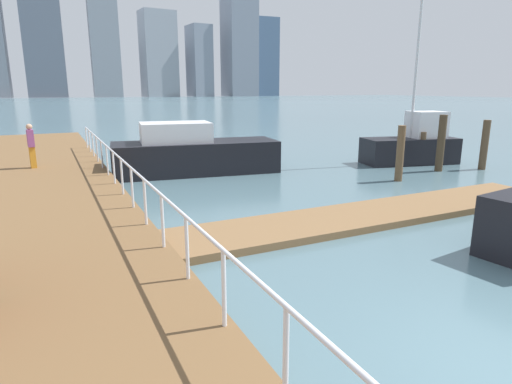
# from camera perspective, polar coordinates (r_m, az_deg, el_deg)

# --- Properties ---
(ground_plane) EXTENTS (300.00, 300.00, 0.00)m
(ground_plane) POSITION_cam_1_polar(r_m,az_deg,el_deg) (23.43, -13.35, 4.84)
(ground_plane) COLOR slate
(floating_dock) EXTENTS (12.47, 2.00, 0.18)m
(floating_dock) POSITION_cam_1_polar(r_m,az_deg,el_deg) (12.10, 15.15, -2.88)
(floating_dock) COLOR olive
(floating_dock) RESTS_ON ground_plane
(boardwalk_railing) EXTENTS (0.06, 27.13, 1.08)m
(boardwalk_railing) POSITION_cam_1_polar(r_m,az_deg,el_deg) (10.69, -15.42, 1.30)
(boardwalk_railing) COLOR white
(boardwalk_railing) RESTS_ON boardwalk
(dock_piling_1) EXTENTS (0.28, 0.28, 2.08)m
(dock_piling_1) POSITION_cam_1_polar(r_m,az_deg,el_deg) (17.00, 18.52, 4.85)
(dock_piling_1) COLOR brown
(dock_piling_1) RESTS_ON ground_plane
(dock_piling_2) EXTENTS (0.30, 0.30, 2.11)m
(dock_piling_2) POSITION_cam_1_polar(r_m,az_deg,el_deg) (20.89, 27.98, 5.52)
(dock_piling_2) COLOR brown
(dock_piling_2) RESTS_ON ground_plane
(dock_piling_4) EXTENTS (0.25, 0.25, 1.51)m
(dock_piling_4) POSITION_cam_1_polar(r_m,az_deg,el_deg) (20.79, 21.13, 5.32)
(dock_piling_4) COLOR brown
(dock_piling_4) RESTS_ON ground_plane
(dock_piling_5) EXTENTS (0.32, 0.32, 2.35)m
(dock_piling_5) POSITION_cam_1_polar(r_m,az_deg,el_deg) (19.66, 23.27, 5.94)
(dock_piling_5) COLOR #473826
(dock_piling_5) RESTS_ON ground_plane
(moored_boat_0) EXTENTS (4.57, 2.55, 8.88)m
(moored_boat_0) POSITION_cam_1_polar(r_m,az_deg,el_deg) (21.32, 20.06, 5.98)
(moored_boat_0) COLOR black
(moored_boat_0) RESTS_ON ground_plane
(moored_boat_2) EXTENTS (6.87, 3.11, 2.09)m
(moored_boat_2) POSITION_cam_1_polar(r_m,az_deg,el_deg) (17.87, -8.36, 5.09)
(moored_boat_2) COLOR black
(moored_boat_2) RESTS_ON ground_plane
(pedestrian_1) EXTENTS (0.26, 0.39, 1.70)m
(pedestrian_1) POSITION_cam_1_polar(r_m,az_deg,el_deg) (18.74, -27.58, 5.50)
(pedestrian_1) COLOR orange
(pedestrian_1) RESTS_ON boardwalk
(skyline_tower_3) EXTENTS (10.81, 11.08, 51.48)m
(skyline_tower_3) POSITION_cam_1_polar(r_m,az_deg,el_deg) (181.10, -19.57, 19.95)
(skyline_tower_3) COLOR #8C939E
(skyline_tower_3) RESTS_ON ground_plane
(skyline_tower_4) EXTENTS (13.69, 10.68, 32.45)m
(skyline_tower_4) POSITION_cam_1_polar(r_m,az_deg,el_deg) (182.47, -12.74, 17.32)
(skyline_tower_4) COLOR #8C939E
(skyline_tower_4) RESTS_ON ground_plane
(skyline_tower_5) EXTENTS (8.71, 11.11, 27.98)m
(skyline_tower_5) POSITION_cam_1_polar(r_m,az_deg,el_deg) (185.48, -7.49, 16.77)
(skyline_tower_5) COLOR gray
(skyline_tower_5) RESTS_ON ground_plane
(skyline_tower_6) EXTENTS (12.24, 13.71, 39.26)m
(skyline_tower_6) POSITION_cam_1_polar(r_m,az_deg,el_deg) (191.82, -2.22, 18.45)
(skyline_tower_6) COLOR gray
(skyline_tower_6) RESTS_ON ground_plane
(skyline_tower_7) EXTENTS (12.27, 11.84, 32.61)m
(skyline_tower_7) POSITION_cam_1_polar(r_m,az_deg,el_deg) (198.08, 0.82, 17.34)
(skyline_tower_7) COLOR slate
(skyline_tower_7) RESTS_ON ground_plane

